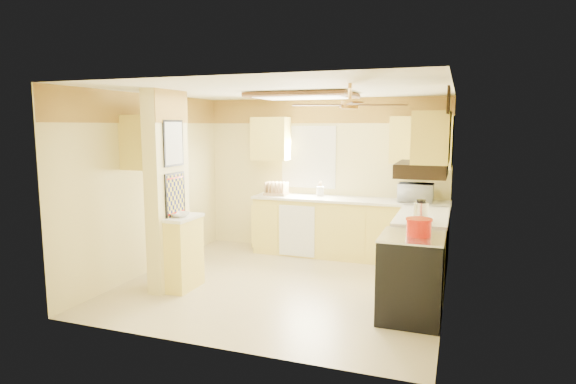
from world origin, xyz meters
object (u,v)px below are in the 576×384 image
at_px(kettle, 421,211).
at_px(dutch_oven, 419,227).
at_px(stove, 411,277).
at_px(bowl, 180,215).
at_px(microwave, 416,193).

bearing_deg(kettle, dutch_oven, -87.14).
relative_size(stove, bowl, 4.02).
bearing_deg(kettle, microwave, 97.26).
distance_m(stove, bowl, 2.86).
distance_m(microwave, kettle, 1.48).
bearing_deg(microwave, stove, 95.14).
xyz_separation_m(microwave, dutch_oven, (0.22, -2.14, -0.07)).
height_order(dutch_oven, kettle, kettle).
relative_size(microwave, bowl, 2.20).
relative_size(stove, microwave, 1.82).
bearing_deg(bowl, kettle, 14.42).
bearing_deg(kettle, stove, -92.26).
relative_size(stove, kettle, 3.52).
bearing_deg(microwave, dutch_oven, 96.75).
height_order(bowl, kettle, kettle).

